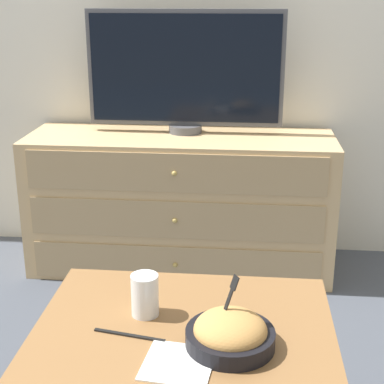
# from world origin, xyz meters

# --- Properties ---
(ground_plane) EXTENTS (12.00, 12.00, 0.00)m
(ground_plane) POSITION_xyz_m (0.00, 0.00, 0.00)
(ground_plane) COLOR #474C56
(dresser) EXTENTS (1.46, 0.48, 0.67)m
(dresser) POSITION_xyz_m (0.10, -0.26, 0.33)
(dresser) COLOR tan
(dresser) RESTS_ON ground_plane
(tv) EXTENTS (0.92, 0.16, 0.57)m
(tv) POSITION_xyz_m (0.12, -0.18, 0.96)
(tv) COLOR #515156
(tv) RESTS_ON dresser
(coffee_table) EXTENTS (0.79, 0.62, 0.48)m
(coffee_table) POSITION_xyz_m (0.27, -1.61, 0.41)
(coffee_table) COLOR olive
(coffee_table) RESTS_ON ground_plane
(takeout_bowl) EXTENTS (0.22, 0.22, 0.18)m
(takeout_bowl) POSITION_xyz_m (0.39, -1.68, 0.52)
(takeout_bowl) COLOR black
(takeout_bowl) RESTS_ON coffee_table
(drink_cup) EXTENTS (0.08, 0.08, 0.12)m
(drink_cup) POSITION_xyz_m (0.16, -1.55, 0.53)
(drink_cup) COLOR beige
(drink_cup) RESTS_ON coffee_table
(napkin) EXTENTS (0.18, 0.18, 0.00)m
(napkin) POSITION_xyz_m (0.27, -1.77, 0.48)
(napkin) COLOR white
(napkin) RESTS_ON coffee_table
(knife) EXTENTS (0.19, 0.05, 0.01)m
(knife) POSITION_xyz_m (0.13, -1.66, 0.49)
(knife) COLOR black
(knife) RESTS_ON coffee_table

